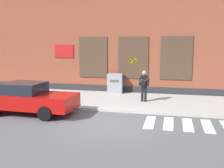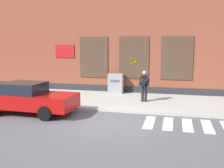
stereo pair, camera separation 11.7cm
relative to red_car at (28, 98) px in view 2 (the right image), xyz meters
The scene contains 7 objects.
ground_plane 4.31m from the red_car, ahead, with size 160.00×160.00×0.00m, color #56565B.
sidewalk 5.62m from the red_car, 41.12° to the left, with size 28.00×4.90×0.12m.
building_backdrop 9.68m from the red_car, 62.63° to the left, with size 28.00×4.06×7.94m.
crosswalk 8.33m from the red_car, ahead, with size 5.20×1.90×0.01m.
red_car is the anchor object (origin of this frame).
busker 6.27m from the red_car, 33.30° to the left, with size 0.72×0.54×1.75m.
utility_box 6.44m from the red_car, 61.56° to the left, with size 0.99×0.54×1.30m.
Camera 2 is at (2.75, -10.56, 3.38)m, focal length 42.00 mm.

